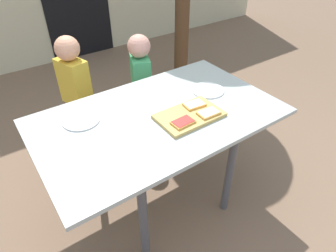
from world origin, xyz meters
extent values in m
plane|color=brown|center=(0.00, 0.00, 0.00)|extent=(16.00, 16.00, 0.00)
cube|color=#AAB2AF|center=(0.00, 0.00, 0.76)|extent=(1.47, 0.89, 0.03)
cylinder|color=#4C4C51|center=(-0.33, -0.33, 0.37)|extent=(0.05, 0.05, 0.75)
cylinder|color=#4C4C51|center=(0.33, -0.33, 0.37)|extent=(0.05, 0.05, 0.75)
cylinder|color=#4C4C51|center=(-0.33, 0.33, 0.37)|extent=(0.05, 0.05, 0.75)
cylinder|color=#4C4C51|center=(0.33, 0.33, 0.37)|extent=(0.05, 0.05, 0.75)
cube|color=tan|center=(0.13, -0.13, 0.78)|extent=(0.39, 0.25, 0.02)
cube|color=#E2A04A|center=(0.23, -0.19, 0.80)|extent=(0.13, 0.09, 0.01)
cube|color=#F0E9B1|center=(0.23, -0.19, 0.81)|extent=(0.12, 0.08, 0.00)
cube|color=#E2A04A|center=(0.22, -0.07, 0.80)|extent=(0.14, 0.10, 0.01)
cube|color=#F0E9B1|center=(0.22, -0.07, 0.81)|extent=(0.12, 0.09, 0.00)
cube|color=#E2A04A|center=(0.05, -0.18, 0.80)|extent=(0.13, 0.09, 0.01)
cube|color=red|center=(0.05, -0.18, 0.81)|extent=(0.12, 0.08, 0.00)
cylinder|color=white|center=(-0.41, 0.21, 0.78)|extent=(0.22, 0.22, 0.01)
cylinder|color=white|center=(0.43, 0.05, 0.78)|extent=(0.22, 0.22, 0.01)
cylinder|color=#315036|center=(-0.25, 0.89, 0.26)|extent=(0.09, 0.09, 0.52)
cylinder|color=#315036|center=(-0.21, 0.76, 0.26)|extent=(0.09, 0.09, 0.52)
cube|color=gold|center=(-0.23, 0.82, 0.70)|extent=(0.20, 0.27, 0.36)
sphere|color=tan|center=(-0.23, 0.82, 0.97)|extent=(0.18, 0.18, 0.18)
cylinder|color=#3B2C5D|center=(0.30, 0.76, 0.22)|extent=(0.09, 0.09, 0.44)
cylinder|color=#3B2C5D|center=(0.25, 0.63, 0.22)|extent=(0.09, 0.09, 0.44)
cube|color=#3FA566|center=(0.28, 0.69, 0.63)|extent=(0.22, 0.27, 0.39)
sphere|color=tan|center=(0.28, 0.69, 0.91)|extent=(0.18, 0.18, 0.18)
cylinder|color=#4E341F|center=(1.25, 1.42, 0.95)|extent=(0.16, 0.16, 1.90)
camera|label=1|loc=(-0.80, -1.24, 1.79)|focal=31.66mm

